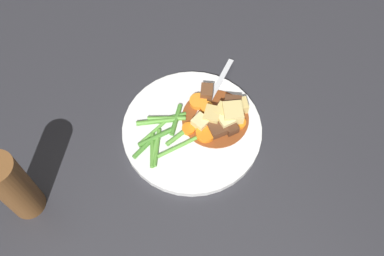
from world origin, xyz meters
name	(u,v)px	position (x,y,z in m)	size (l,w,h in m)	color
ground_plane	(192,131)	(0.00, 0.00, 0.00)	(3.00, 3.00, 0.00)	#2D2D33
dinner_plate	(192,130)	(0.00, 0.00, 0.01)	(0.26, 0.26, 0.01)	white
stew_sauce	(215,118)	(0.05, -0.01, 0.01)	(0.12, 0.12, 0.00)	brown
carrot_slice_0	(188,128)	(-0.01, 0.00, 0.02)	(0.02, 0.02, 0.01)	orange
carrot_slice_1	(206,133)	(0.01, -0.03, 0.02)	(0.04, 0.04, 0.01)	orange
carrot_slice_2	(239,123)	(0.08, -0.04, 0.02)	(0.03, 0.03, 0.01)	orange
carrot_slice_3	(198,102)	(0.04, 0.04, 0.02)	(0.03, 0.03, 0.01)	orange
carrot_slice_4	(207,108)	(0.04, 0.02, 0.02)	(0.02, 0.02, 0.01)	orange
potato_chunk_0	(212,116)	(0.04, -0.01, 0.03)	(0.03, 0.03, 0.03)	#DBBC6B
potato_chunk_1	(201,123)	(0.02, -0.01, 0.02)	(0.03, 0.03, 0.02)	#EAD68C
potato_chunk_2	(232,114)	(0.07, -0.03, 0.03)	(0.03, 0.04, 0.03)	#E5CC7A
potato_chunk_3	(241,106)	(0.10, -0.02, 0.02)	(0.02, 0.02, 0.02)	#DBBC6B
potato_chunk_4	(224,113)	(0.06, -0.01, 0.03)	(0.03, 0.03, 0.03)	#DBBC6B
potato_chunk_5	(226,120)	(0.06, -0.03, 0.03)	(0.03, 0.03, 0.03)	#EAD68C
meat_chunk_0	(218,109)	(0.06, 0.00, 0.02)	(0.02, 0.02, 0.02)	brown
meat_chunk_1	(207,93)	(0.06, 0.04, 0.02)	(0.02, 0.03, 0.02)	brown
meat_chunk_2	(232,129)	(0.06, -0.05, 0.02)	(0.02, 0.02, 0.02)	#4C2B19
meat_chunk_3	(232,105)	(0.08, -0.01, 0.03)	(0.03, 0.03, 0.03)	#56331E
meat_chunk_4	(218,129)	(0.03, -0.03, 0.02)	(0.03, 0.03, 0.02)	#56331E
green_bean_0	(168,118)	(-0.03, 0.04, 0.02)	(0.01, 0.01, 0.07)	#66AD42
green_bean_1	(154,148)	(-0.08, 0.00, 0.02)	(0.01, 0.01, 0.05)	#66AD42
green_bean_2	(156,121)	(-0.05, 0.05, 0.02)	(0.01, 0.01, 0.07)	#599E38
green_bean_3	(155,131)	(-0.06, 0.03, 0.02)	(0.01, 0.01, 0.07)	#66AD42
green_bean_4	(156,146)	(-0.08, 0.00, 0.02)	(0.01, 0.01, 0.07)	#599E38
green_bean_5	(144,148)	(-0.09, 0.01, 0.02)	(0.01, 0.01, 0.05)	#4C8E33
green_bean_6	(178,147)	(-0.04, -0.02, 0.02)	(0.01, 0.01, 0.08)	#66AD42
green_bean_7	(155,137)	(-0.07, 0.02, 0.02)	(0.01, 0.01, 0.07)	#4C8E33
green_bean_8	(167,118)	(-0.03, 0.04, 0.02)	(0.01, 0.01, 0.07)	#599E38
green_bean_9	(182,131)	(-0.02, 0.00, 0.02)	(0.01, 0.01, 0.08)	#66AD42
green_bean_10	(151,149)	(-0.08, 0.00, 0.02)	(0.01, 0.01, 0.07)	#599E38
green_bean_11	(176,120)	(-0.02, 0.03, 0.02)	(0.01, 0.01, 0.06)	#4C8E33
green_bean_12	(169,118)	(-0.02, 0.04, 0.02)	(0.01, 0.01, 0.07)	#4C8E33
fork	(212,95)	(0.07, 0.04, 0.01)	(0.16, 0.10, 0.00)	silver
pepper_mill	(14,187)	(-0.31, 0.04, 0.08)	(0.05, 0.05, 0.16)	brown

